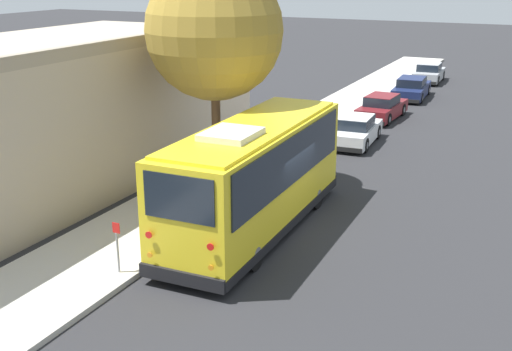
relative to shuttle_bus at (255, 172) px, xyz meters
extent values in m
plane|color=#28282B|center=(0.60, -0.57, -1.88)|extent=(160.00, 160.00, 0.00)
cube|color=beige|center=(0.60, 3.18, -1.80)|extent=(80.00, 3.34, 0.15)
cube|color=#AAA69D|center=(0.60, 1.44, -1.80)|extent=(80.00, 0.14, 0.15)
cube|color=yellow|center=(0.00, 0.00, -0.12)|extent=(8.80, 2.58, 3.00)
cube|color=black|center=(0.00, 0.00, -1.49)|extent=(8.84, 2.63, 0.28)
cube|color=black|center=(0.00, 0.00, 0.54)|extent=(8.08, 2.65, 1.44)
cube|color=black|center=(4.40, 0.10, 0.54)|extent=(0.08, 2.09, 1.51)
cube|color=black|center=(-4.39, -0.10, 0.65)|extent=(0.07, 1.92, 1.15)
cube|color=black|center=(4.40, 0.10, 1.24)|extent=(0.08, 1.72, 0.22)
cube|color=yellow|center=(0.00, 0.00, 1.42)|extent=(8.26, 2.35, 0.10)
cube|color=silver|center=(-1.56, -0.04, 1.54)|extent=(1.64, 1.39, 0.20)
cube|color=black|center=(4.42, 0.10, -1.45)|extent=(0.15, 2.41, 0.36)
cube|color=black|center=(-4.41, -0.10, -1.45)|extent=(0.15, 2.41, 0.36)
cylinder|color=red|center=(-4.48, 0.76, -0.42)|extent=(0.03, 0.18, 0.18)
cylinder|color=orange|center=(-4.48, 0.76, -0.97)|extent=(0.03, 0.14, 0.14)
cylinder|color=red|center=(-4.44, -0.96, -0.42)|extent=(0.03, 0.18, 0.18)
cylinder|color=orange|center=(-4.44, -0.96, -0.97)|extent=(0.03, 0.14, 0.14)
cube|color=white|center=(4.45, 0.90, -1.28)|extent=(0.05, 0.32, 0.18)
cube|color=white|center=(4.48, -0.70, -1.28)|extent=(0.05, 0.32, 0.18)
cube|color=black|center=(4.08, 1.44, 0.83)|extent=(0.06, 0.10, 0.24)
cylinder|color=black|center=(2.57, 1.10, -1.42)|extent=(0.92, 0.32, 0.92)
cylinder|color=slate|center=(2.57, 1.10, -1.42)|extent=(0.42, 0.33, 0.41)
cylinder|color=black|center=(2.61, -0.98, -1.42)|extent=(0.92, 0.32, 0.92)
cylinder|color=slate|center=(2.61, -0.98, -1.42)|extent=(0.42, 0.33, 0.41)
cylinder|color=black|center=(-2.47, 0.98, -1.42)|extent=(0.92, 0.32, 0.92)
cylinder|color=slate|center=(-2.47, 0.98, -1.42)|extent=(0.42, 0.33, 0.41)
cylinder|color=black|center=(-2.43, -1.09, -1.42)|extent=(0.92, 0.32, 0.92)
cylinder|color=slate|center=(-2.43, -1.09, -1.42)|extent=(0.42, 0.33, 0.41)
cube|color=silver|center=(11.11, 0.26, -1.39)|extent=(4.12, 1.94, 0.64)
cube|color=black|center=(11.01, 0.25, -0.83)|extent=(1.99, 1.58, 0.48)
cube|color=silver|center=(11.01, 0.25, -0.59)|extent=(1.91, 1.54, 0.05)
cube|color=black|center=(13.14, 0.37, -1.61)|extent=(0.17, 1.66, 0.20)
cube|color=black|center=(9.08, 0.14, -1.61)|extent=(0.17, 1.66, 0.20)
cylinder|color=black|center=(12.34, 1.11, -1.55)|extent=(0.66, 0.24, 0.65)
cylinder|color=slate|center=(12.34, 1.11, -1.55)|extent=(0.31, 0.24, 0.29)
cylinder|color=black|center=(12.43, -0.45, -1.55)|extent=(0.66, 0.24, 0.65)
cylinder|color=slate|center=(12.43, -0.45, -1.55)|extent=(0.31, 0.24, 0.29)
cylinder|color=black|center=(9.80, 0.96, -1.55)|extent=(0.66, 0.24, 0.65)
cylinder|color=slate|center=(9.80, 0.96, -1.55)|extent=(0.31, 0.24, 0.29)
cylinder|color=black|center=(9.89, -0.59, -1.55)|extent=(0.66, 0.24, 0.65)
cylinder|color=slate|center=(9.89, -0.59, -1.55)|extent=(0.31, 0.24, 0.29)
cube|color=maroon|center=(16.58, 0.45, -1.40)|extent=(4.26, 1.85, 0.63)
cube|color=black|center=(16.47, 0.46, -0.84)|extent=(2.05, 1.52, 0.48)
cube|color=maroon|center=(16.47, 0.46, -0.60)|extent=(1.97, 1.48, 0.05)
cube|color=black|center=(18.69, 0.36, -1.62)|extent=(0.15, 1.61, 0.20)
cube|color=black|center=(14.47, 0.55, -1.62)|extent=(0.15, 1.61, 0.20)
cylinder|color=black|center=(17.94, 1.15, -1.56)|extent=(0.65, 0.23, 0.64)
cylinder|color=slate|center=(17.94, 1.15, -1.56)|extent=(0.30, 0.23, 0.29)
cylinder|color=black|center=(17.87, -0.36, -1.56)|extent=(0.65, 0.23, 0.64)
cylinder|color=slate|center=(17.87, -0.36, -1.56)|extent=(0.30, 0.23, 0.29)
cylinder|color=black|center=(15.29, 1.27, -1.56)|extent=(0.65, 0.23, 0.64)
cylinder|color=slate|center=(15.29, 1.27, -1.56)|extent=(0.30, 0.23, 0.29)
cylinder|color=black|center=(15.23, -0.24, -1.56)|extent=(0.65, 0.23, 0.64)
cylinder|color=slate|center=(15.23, -0.24, -1.56)|extent=(0.30, 0.23, 0.29)
cube|color=#19234C|center=(22.93, 0.30, -1.41)|extent=(4.60, 2.01, 0.63)
cube|color=black|center=(22.82, 0.29, -0.85)|extent=(2.22, 1.63, 0.48)
cube|color=#19234C|center=(22.82, 0.29, -0.61)|extent=(2.13, 1.59, 0.05)
cube|color=black|center=(25.20, 0.43, -1.62)|extent=(0.18, 1.70, 0.20)
cube|color=black|center=(20.66, 0.17, -1.62)|extent=(0.18, 1.70, 0.20)
cylinder|color=black|center=(24.31, 1.18, -1.56)|extent=(0.64, 0.24, 0.63)
cylinder|color=slate|center=(24.31, 1.18, -1.56)|extent=(0.30, 0.24, 0.29)
cylinder|color=black|center=(24.40, -0.42, -1.56)|extent=(0.64, 0.24, 0.63)
cylinder|color=slate|center=(24.40, -0.42, -1.56)|extent=(0.30, 0.24, 0.29)
cylinder|color=black|center=(21.47, 1.02, -1.56)|extent=(0.64, 0.24, 0.63)
cylinder|color=slate|center=(21.47, 1.02, -1.56)|extent=(0.30, 0.24, 0.29)
cylinder|color=black|center=(21.56, -0.59, -1.56)|extent=(0.64, 0.24, 0.63)
cylinder|color=slate|center=(21.56, -0.59, -1.56)|extent=(0.30, 0.24, 0.29)
cube|color=#A8AAAF|center=(29.27, 0.47, -1.39)|extent=(4.05, 1.84, 0.65)
cube|color=black|center=(29.16, 0.47, -0.82)|extent=(1.94, 1.53, 0.48)
cube|color=#A8AAAF|center=(29.16, 0.47, -0.58)|extent=(1.87, 1.50, 0.05)
cube|color=black|center=(31.28, 0.54, -1.61)|extent=(0.14, 1.65, 0.20)
cube|color=black|center=(27.25, 0.40, -1.61)|extent=(0.14, 1.65, 0.20)
cylinder|color=black|center=(30.50, 1.29, -1.55)|extent=(0.67, 0.22, 0.66)
cylinder|color=slate|center=(30.50, 1.29, -1.55)|extent=(0.31, 0.23, 0.30)
cylinder|color=black|center=(30.55, -0.26, -1.55)|extent=(0.67, 0.22, 0.66)
cylinder|color=slate|center=(30.55, -0.26, -1.55)|extent=(0.31, 0.23, 0.30)
cylinder|color=black|center=(27.98, 1.20, -1.55)|extent=(0.67, 0.22, 0.66)
cylinder|color=slate|center=(27.98, 1.20, -1.55)|extent=(0.31, 0.23, 0.30)
cylinder|color=black|center=(28.03, -0.35, -1.55)|extent=(0.67, 0.22, 0.66)
cylinder|color=slate|center=(28.03, -0.35, -1.55)|extent=(0.31, 0.23, 0.30)
cylinder|color=brown|center=(2.73, 2.81, 0.22)|extent=(0.31, 0.31, 3.90)
sphere|color=olive|center=(2.73, 2.81, 3.82)|extent=(4.68, 4.68, 4.68)
cylinder|color=gray|center=(-4.35, 1.85, -1.17)|extent=(0.06, 0.06, 1.11)
cube|color=red|center=(-4.35, 1.85, -0.48)|extent=(0.02, 0.22, 0.28)
cylinder|color=gray|center=(-3.08, 1.85, -1.19)|extent=(0.06, 0.06, 1.08)
cube|color=gray|center=(-1.12, 5.54, 3.40)|extent=(23.61, 0.30, 0.40)
camera|label=1|loc=(-16.46, -7.89, 5.88)|focal=45.00mm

